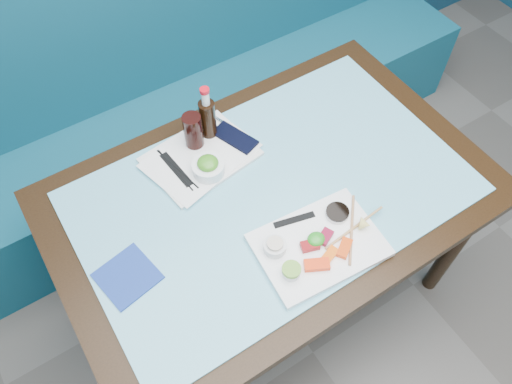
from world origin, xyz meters
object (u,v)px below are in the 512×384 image
dining_table (272,207)px  serving_tray (201,157)px  sashimi_plate (319,245)px  cola_glass (193,131)px  booth_bench (170,113)px  blue_napkin (127,276)px  seaweed_bowl (208,168)px  cola_bottle_body (208,120)px

dining_table → serving_tray: size_ratio=4.10×
sashimi_plate → cola_glass: bearing=107.4°
booth_bench → blue_napkin: (-0.51, -0.86, 0.39)m
dining_table → seaweed_bowl: (-0.14, 0.17, 0.13)m
dining_table → cola_bottle_body: size_ratio=8.95×
booth_bench → seaweed_bowl: bearing=-101.5°
booth_bench → cola_bottle_body: (-0.05, -0.53, 0.46)m
dining_table → cola_glass: bearing=111.5°
booth_bench → blue_napkin: booth_bench is taller
cola_glass → blue_napkin: cola_glass is taller
seaweed_bowl → sashimi_plate: bearing=-70.9°
dining_table → serving_tray: (-0.13, 0.24, 0.10)m
dining_table → cola_glass: 0.36m
serving_tray → cola_bottle_body: size_ratio=2.19×
cola_glass → cola_bottle_body: cola_bottle_body is taller
booth_bench → sashimi_plate: bearing=-89.8°
cola_glass → serving_tray: bearing=-100.3°
booth_bench → cola_glass: bearing=-102.2°
dining_table → cola_bottle_body: (-0.05, 0.31, 0.17)m
booth_bench → blue_napkin: bearing=-120.7°
booth_bench → seaweed_bowl: booth_bench is taller
dining_table → blue_napkin: blue_napkin is taller
seaweed_bowl → cola_bottle_body: cola_bottle_body is taller
sashimi_plate → cola_glass: (-0.12, 0.54, 0.07)m
sashimi_plate → serving_tray: (-0.13, 0.48, -0.00)m
dining_table → serving_tray: 0.29m
cola_glass → blue_napkin: (-0.40, -0.32, -0.07)m
dining_table → sashimi_plate: bearing=-89.1°
dining_table → blue_napkin: bearing=-177.3°
cola_glass → cola_bottle_body: bearing=12.1°
serving_tray → seaweed_bowl: seaweed_bowl is taller
blue_napkin → dining_table: bearing=2.7°
sashimi_plate → blue_napkin: bearing=162.1°
sashimi_plate → seaweed_bowl: size_ratio=3.44×
seaweed_bowl → cola_glass: 0.14m
booth_bench → serving_tray: size_ratio=8.78×
sashimi_plate → blue_napkin: size_ratio=2.39×
dining_table → sashimi_plate: size_ratio=3.84×
booth_bench → serving_tray: bearing=-102.0°
cola_glass → dining_table: bearing=-68.5°
seaweed_bowl → cola_glass: cola_glass is taller
cola_bottle_body → dining_table: bearing=-80.2°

